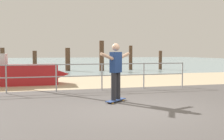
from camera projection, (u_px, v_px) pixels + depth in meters
name	position (u px, v px, depth m)	size (l,w,h in m)	color
ground_plane	(152.00, 120.00, 5.74)	(24.00, 10.00, 0.04)	#514C49
beach_strip	(89.00, 81.00, 13.45)	(24.00, 6.00, 0.04)	tan
sea_surface	(57.00, 61.00, 40.46)	(72.00, 50.00, 0.04)	#849EA3
railing_fence	(56.00, 73.00, 9.67)	(10.34, 0.05, 1.05)	#9EA0A5
sailboat	(11.00, 74.00, 11.74)	(4.96, 1.44, 4.61)	#B21E23
skateboard	(116.00, 100.00, 7.77)	(0.74, 0.67, 0.08)	#334C8C
skateboarder	(116.00, 68.00, 7.70)	(1.15, 1.01, 1.65)	#26262B
groyne_post_0	(3.00, 59.00, 21.71)	(0.34, 0.34, 1.81)	#513826
groyne_post_1	(35.00, 60.00, 22.70)	(0.36, 0.36, 1.57)	#513826
groyne_post_2	(68.00, 59.00, 20.45)	(0.38, 0.38, 1.79)	#513826
groyne_post_3	(102.00, 56.00, 20.37)	(0.36, 0.36, 2.33)	#513826
groyne_post_4	(131.00, 58.00, 21.51)	(0.29, 0.29, 1.98)	#513826
groyne_post_5	(160.00, 60.00, 21.95)	(0.28, 0.28, 1.57)	#513826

